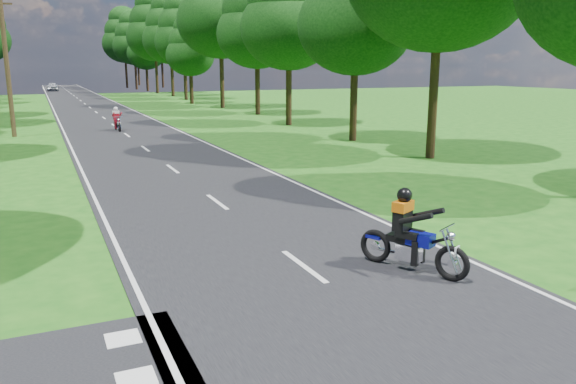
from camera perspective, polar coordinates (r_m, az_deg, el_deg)
name	(u,v)px	position (r m, az deg, el deg)	size (l,w,h in m)	color
ground	(354,304)	(9.85, 6.72, -11.28)	(160.00, 160.00, 0.00)	#195413
main_road	(90,108)	(58.03, -19.48, 8.08)	(7.00, 140.00, 0.02)	black
road_markings	(90,109)	(56.16, -19.45, 7.97)	(7.40, 140.00, 0.01)	silver
treeline	(90,26)	(68.18, -19.52, 15.62)	(40.00, 115.35, 14.78)	black
telegraph_pole	(7,64)	(35.73, -26.67, 11.54)	(1.20, 0.26, 8.00)	#382616
rider_near_blue	(413,230)	(11.23, 12.60, -3.83)	(0.66, 1.99, 1.66)	#0C0E85
rider_far_red	(117,119)	(36.69, -17.00, 7.12)	(0.59, 1.77, 1.47)	#B00D26
distant_car	(53,87)	(98.38, -22.79, 9.85)	(1.63, 4.05, 1.38)	#B9BCC1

